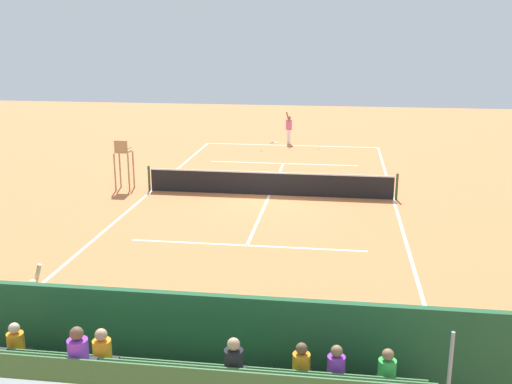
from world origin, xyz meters
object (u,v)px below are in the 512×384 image
Objects in this scene: line_judge at (35,309)px; courtside_bench at (299,352)px; equipment_bag at (194,365)px; tennis_ball_far at (262,150)px; tennis_ball_near at (319,149)px; tennis_net at (270,183)px; tennis_racket at (276,142)px; tennis_player at (289,127)px; umpire_chair at (123,159)px.

courtside_bench is at bearing 178.16° from line_judge.
tennis_ball_far is (1.59, -22.52, -0.15)m from equipment_bag.
tennis_ball_near is at bearing -102.14° from line_judge.
tennis_net is 19.57× the size of tennis_racket.
courtside_bench is 23.33m from tennis_ball_near.
tennis_player is (0.28, -24.90, 0.84)m from equipment_bag.
tennis_racket is (-5.18, -11.76, -1.30)m from umpire_chair.
umpire_chair reaches higher than tennis_ball_far.
umpire_chair reaches higher than equipment_bag.
tennis_net reaches higher than tennis_racket.
courtside_bench is 22.69m from tennis_ball_far.
umpire_chair is 32.42× the size of tennis_ball_far.
tennis_net is 11.84m from tennis_racket.
line_judge is at bearing 75.68° from tennis_net.
tennis_player is at bearing -89.36° from equipment_bag.
umpire_chair is 4.07× the size of tennis_racket.
umpire_chair is (6.20, -0.03, 0.81)m from tennis_net.
tennis_net is at bearing 94.93° from tennis_racket.
tennis_racket is at bearing -33.31° from tennis_ball_near.
equipment_bag is at bearing 92.49° from tennis_racket.
courtside_bench is 24.88m from tennis_player.
umpire_chair is at bearing 62.39° from tennis_player.
tennis_player is 24.79m from line_judge.
umpire_chair is 12.94m from tennis_player.
tennis_player is at bearing -117.61° from umpire_chair.
tennis_ball_near is 23.69m from line_judge.
tennis_player is 29.18× the size of tennis_ball_near.
tennis_player reaches higher than tennis_racket.
tennis_player reaches higher than tennis_ball_near.
tennis_ball_far is (3.15, 0.93, 0.00)m from tennis_ball_near.
tennis_ball_far is (0.49, 2.67, 0.02)m from tennis_racket.
umpire_chair is 1.11× the size of tennis_player.
tennis_player reaches higher than courtside_bench.
line_judge reaches higher than tennis_racket.
tennis_player is (0.20, -11.50, 0.51)m from tennis_net.
courtside_bench is 27.27× the size of tennis_ball_far.
tennis_ball_near is at bearing -128.04° from umpire_chair.
tennis_net is 13.44m from courtside_bench.
courtside_bench is 5.50m from line_judge.
tennis_player reaches higher than tennis_net.
tennis_player is 1.00× the size of line_judge.
tennis_ball_far reaches higher than tennis_racket.
umpire_chair reaches higher than tennis_racket.
courtside_bench is at bearing 99.13° from tennis_net.
equipment_bag is 0.47× the size of line_judge.
equipment_bag is (-0.08, 13.40, -0.32)m from tennis_net.
tennis_net is at bearing -80.87° from courtside_bench.
equipment_bag reaches higher than tennis_ball_near.
tennis_player is at bearing -38.27° from tennis_ball_near.
umpire_chair is 1.11× the size of line_judge.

